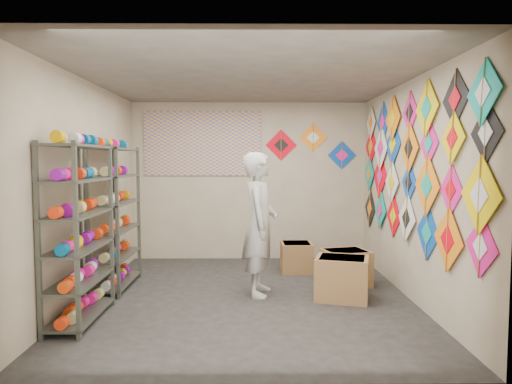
{
  "coord_description": "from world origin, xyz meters",
  "views": [
    {
      "loc": [
        0.04,
        -5.62,
        1.71
      ],
      "look_at": [
        0.1,
        0.3,
        1.3
      ],
      "focal_mm": 32.0,
      "sensor_mm": 36.0,
      "label": 1
    }
  ],
  "objects_px": {
    "shopkeeper": "(260,224)",
    "carton_a": "(342,278)",
    "carton_c": "(296,257)",
    "carton_b": "(346,268)",
    "shelf_rack_back": "(115,217)",
    "shelf_rack_front": "(79,233)"
  },
  "relations": [
    {
      "from": "shopkeeper",
      "to": "carton_a",
      "type": "distance_m",
      "value": 1.22
    },
    {
      "from": "shopkeeper",
      "to": "carton_c",
      "type": "bearing_deg",
      "value": -19.92
    },
    {
      "from": "carton_a",
      "to": "carton_b",
      "type": "distance_m",
      "value": 0.63
    },
    {
      "from": "shelf_rack_back",
      "to": "shopkeeper",
      "type": "height_order",
      "value": "shelf_rack_back"
    },
    {
      "from": "shelf_rack_front",
      "to": "shelf_rack_back",
      "type": "relative_size",
      "value": 1.0
    },
    {
      "from": "shelf_rack_front",
      "to": "carton_a",
      "type": "distance_m",
      "value": 3.11
    },
    {
      "from": "shopkeeper",
      "to": "carton_b",
      "type": "xyz_separation_m",
      "value": [
        1.18,
        0.4,
        -0.66
      ]
    },
    {
      "from": "shelf_rack_front",
      "to": "carton_c",
      "type": "bearing_deg",
      "value": 40.6
    },
    {
      "from": "shelf_rack_back",
      "to": "carton_a",
      "type": "bearing_deg",
      "value": -10.62
    },
    {
      "from": "shelf_rack_front",
      "to": "carton_c",
      "type": "relative_size",
      "value": 3.71
    },
    {
      "from": "shelf_rack_back",
      "to": "carton_a",
      "type": "height_order",
      "value": "shelf_rack_back"
    },
    {
      "from": "shelf_rack_front",
      "to": "carton_b",
      "type": "distance_m",
      "value": 3.46
    },
    {
      "from": "shelf_rack_front",
      "to": "carton_c",
      "type": "xyz_separation_m",
      "value": [
        2.51,
        2.15,
        -0.73
      ]
    },
    {
      "from": "shelf_rack_front",
      "to": "shelf_rack_back",
      "type": "height_order",
      "value": "same"
    },
    {
      "from": "carton_a",
      "to": "carton_b",
      "type": "height_order",
      "value": "carton_a"
    },
    {
      "from": "shelf_rack_front",
      "to": "carton_a",
      "type": "bearing_deg",
      "value": 14.31
    },
    {
      "from": "carton_b",
      "to": "shelf_rack_front",
      "type": "bearing_deg",
      "value": -170.56
    },
    {
      "from": "carton_c",
      "to": "shelf_rack_back",
      "type": "bearing_deg",
      "value": -162.03
    },
    {
      "from": "carton_b",
      "to": "carton_c",
      "type": "height_order",
      "value": "carton_b"
    },
    {
      "from": "shelf_rack_front",
      "to": "shelf_rack_back",
      "type": "distance_m",
      "value": 1.3
    },
    {
      "from": "shelf_rack_front",
      "to": "shopkeeper",
      "type": "relative_size",
      "value": 1.05
    },
    {
      "from": "shelf_rack_front",
      "to": "carton_a",
      "type": "height_order",
      "value": "shelf_rack_front"
    }
  ]
}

